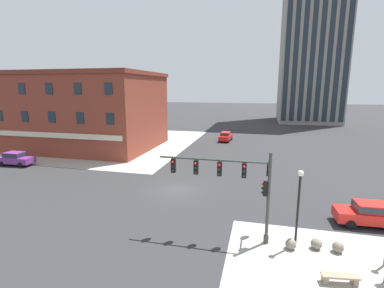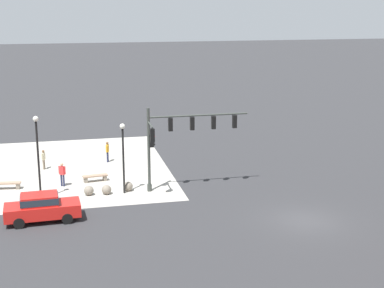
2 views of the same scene
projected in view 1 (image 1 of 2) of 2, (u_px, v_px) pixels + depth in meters
name	position (u px, v px, depth m)	size (l,w,h in m)	color
ground_plane	(176.00, 190.00, 26.81)	(320.00, 320.00, 0.00)	#2D2D30
sidewalk_far_corner	(102.00, 142.00, 50.55)	(32.00, 32.00, 0.02)	#A8A399
traffic_signal_main	(239.00, 181.00, 17.53)	(7.12, 2.09, 5.83)	#383D38
bollard_sphere_curb_a	(291.00, 244.00, 16.97)	(0.66, 0.66, 0.66)	gray
bollard_sphere_curb_b	(316.00, 244.00, 16.98)	(0.66, 0.66, 0.66)	gray
bollard_sphere_curb_c	(338.00, 247.00, 16.63)	(0.66, 0.66, 0.66)	gray
bench_near_signal	(340.00, 278.00, 13.94)	(1.85, 0.73, 0.49)	#9E7F66
street_lamp_corner_near	(299.00, 199.00, 16.74)	(0.36, 0.36, 4.86)	black
car_main_northbound_far	(369.00, 213.00, 19.79)	(4.48, 2.05, 1.68)	red
car_main_southbound_near	(15.00, 158.00, 35.27)	(4.47, 2.03, 1.68)	#7A3389
car_cross_eastbound	(226.00, 136.00, 51.33)	(2.17, 4.53, 1.68)	red
storefront_block_near_corner	(87.00, 110.00, 45.64)	(22.37, 16.60, 12.00)	brown
residential_tower_skyline_right	(314.00, 23.00, 76.52)	(16.23, 18.82, 53.97)	gray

